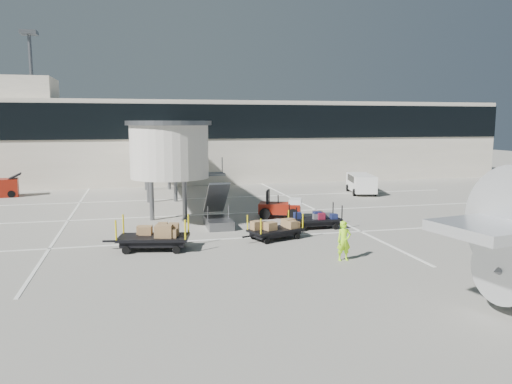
% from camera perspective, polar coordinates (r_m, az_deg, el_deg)
% --- Properties ---
extents(ground, '(140.00, 140.00, 0.00)m').
position_cam_1_polar(ground, '(24.15, 0.95, -6.27)').
color(ground, '#9B978A').
rests_on(ground, ground).
extents(lane_markings, '(40.00, 30.00, 0.02)m').
position_cam_1_polar(lane_markings, '(32.95, -4.29, -2.41)').
color(lane_markings, white).
rests_on(lane_markings, ground).
extents(terminal, '(64.00, 12.11, 15.20)m').
position_cam_1_polar(terminal, '(52.91, -7.69, 5.93)').
color(terminal, beige).
rests_on(terminal, ground).
extents(jet_bridge, '(5.70, 20.40, 6.03)m').
position_cam_1_polar(jet_bridge, '(35.00, -10.53, 5.13)').
color(jet_bridge, silver).
rests_on(jet_bridge, ground).
extents(baggage_tug, '(2.89, 2.43, 1.72)m').
position_cam_1_polar(baggage_tug, '(31.32, 2.87, -1.80)').
color(baggage_tug, maroon).
rests_on(baggage_tug, ground).
extents(suitcase_cart, '(3.46, 1.43, 1.35)m').
position_cam_1_polar(suitcase_cart, '(28.37, 6.71, -3.20)').
color(suitcase_cart, black).
rests_on(suitcase_cart, ground).
extents(box_cart_near, '(3.37, 2.17, 1.30)m').
position_cam_1_polar(box_cart_near, '(25.61, 2.38, -4.26)').
color(box_cart_near, black).
rests_on(box_cart_near, ground).
extents(box_cart_far, '(4.09, 2.24, 1.57)m').
position_cam_1_polar(box_cart_far, '(23.92, -11.57, -5.10)').
color(box_cart_far, black).
rests_on(box_cart_far, ground).
extents(ground_worker, '(0.64, 0.42, 1.74)m').
position_cam_1_polar(ground_worker, '(21.94, 10.02, -5.52)').
color(ground_worker, '#ABFF1A').
rests_on(ground_worker, ground).
extents(minivan, '(2.63, 4.51, 1.60)m').
position_cam_1_polar(minivan, '(42.75, 11.90, 1.13)').
color(minivan, white).
rests_on(minivan, ground).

